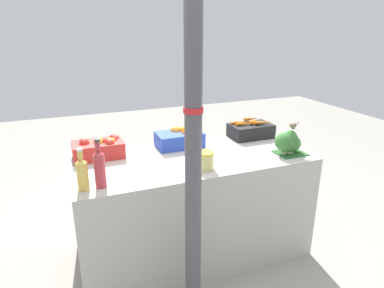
% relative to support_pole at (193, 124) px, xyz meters
% --- Properties ---
extents(ground_plane, '(10.00, 10.00, 0.00)m').
position_rel_support_pole_xyz_m(ground_plane, '(0.24, 0.63, -1.28)').
color(ground_plane, gray).
extents(market_table, '(1.75, 0.79, 0.83)m').
position_rel_support_pole_xyz_m(market_table, '(0.24, 0.63, -0.86)').
color(market_table, '#B7B2A8').
rests_on(market_table, ground_plane).
extents(support_pole, '(0.10, 0.10, 2.55)m').
position_rel_support_pole_xyz_m(support_pole, '(0.00, 0.00, 0.00)').
color(support_pole, '#4C4C51').
rests_on(support_pole, ground_plane).
extents(apple_crate, '(0.36, 0.23, 0.15)m').
position_rel_support_pole_xyz_m(apple_crate, '(-0.39, 0.88, -0.38)').
color(apple_crate, red).
rests_on(apple_crate, market_table).
extents(orange_crate, '(0.36, 0.23, 0.16)m').
position_rel_support_pole_xyz_m(orange_crate, '(0.25, 0.88, -0.37)').
color(orange_crate, '#2847B7').
rests_on(orange_crate, market_table).
extents(carrot_crate, '(0.36, 0.23, 0.15)m').
position_rel_support_pole_xyz_m(carrot_crate, '(0.89, 0.88, -0.38)').
color(carrot_crate, black).
rests_on(carrot_crate, market_table).
extents(broccoli_pile, '(0.25, 0.18, 0.19)m').
position_rel_support_pole_xyz_m(broccoli_pile, '(0.94, 0.41, -0.36)').
color(broccoli_pile, '#2D602D').
rests_on(broccoli_pile, market_table).
extents(juice_bottle_golden, '(0.07, 0.07, 0.26)m').
position_rel_support_pole_xyz_m(juice_bottle_golden, '(-0.55, 0.37, -0.34)').
color(juice_bottle_golden, gold).
rests_on(juice_bottle_golden, market_table).
extents(juice_bottle_ruby, '(0.07, 0.07, 0.30)m').
position_rel_support_pole_xyz_m(juice_bottle_ruby, '(-0.45, 0.37, -0.32)').
color(juice_bottle_ruby, '#B2333D').
rests_on(juice_bottle_ruby, market_table).
extents(pickle_jar, '(0.12, 0.12, 0.12)m').
position_rel_support_pole_xyz_m(pickle_jar, '(0.24, 0.39, -0.39)').
color(pickle_jar, '#D1CC75').
rests_on(pickle_jar, market_table).
extents(sparrow_bird, '(0.13, 0.07, 0.05)m').
position_rel_support_pole_xyz_m(sparrow_bird, '(0.98, 0.43, -0.23)').
color(sparrow_bird, '#4C3D2D').
rests_on(sparrow_bird, broccoli_pile).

